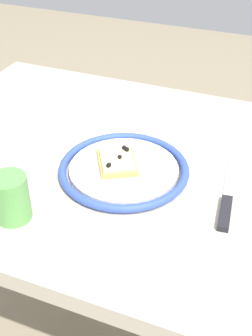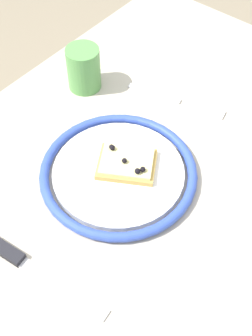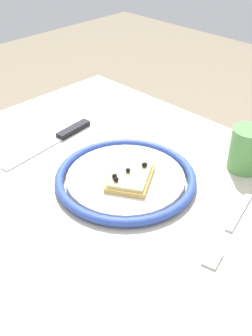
{
  "view_description": "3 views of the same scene",
  "coord_description": "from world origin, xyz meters",
  "px_view_note": "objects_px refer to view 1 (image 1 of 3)",
  "views": [
    {
      "loc": [
        0.33,
        -0.73,
        1.28
      ],
      "look_at": [
        0.05,
        -0.05,
        0.74
      ],
      "focal_mm": 48.27,
      "sensor_mm": 36.0,
      "label": 1
    },
    {
      "loc": [
        0.4,
        0.25,
        1.34
      ],
      "look_at": [
        0.04,
        -0.04,
        0.74
      ],
      "focal_mm": 48.32,
      "sensor_mm": 36.0,
      "label": 2
    },
    {
      "loc": [
        -0.39,
        0.39,
        1.2
      ],
      "look_at": [
        0.07,
        -0.07,
        0.75
      ],
      "focal_mm": 43.82,
      "sensor_mm": 36.0,
      "label": 3
    }
  ],
  "objects_px": {
    "cup": "(11,198)",
    "plate": "(124,169)",
    "pizza_slice_near": "(117,161)",
    "knife": "(227,202)",
    "dining_table": "(112,191)",
    "fork": "(27,157)"
  },
  "relations": [
    {
      "from": "cup",
      "to": "plate",
      "type": "bearing_deg",
      "value": 55.98
    },
    {
      "from": "plate",
      "to": "cup",
      "type": "relative_size",
      "value": 3.03
    },
    {
      "from": "pizza_slice_near",
      "to": "cup",
      "type": "relative_size",
      "value": 1.37
    },
    {
      "from": "knife",
      "to": "cup",
      "type": "height_order",
      "value": "cup"
    },
    {
      "from": "dining_table",
      "to": "pizza_slice_near",
      "type": "distance_m",
      "value": 0.13
    },
    {
      "from": "fork",
      "to": "cup",
      "type": "relative_size",
      "value": 2.28
    },
    {
      "from": "dining_table",
      "to": "cup",
      "type": "xyz_separation_m",
      "value": [
        -0.08,
        -0.24,
        0.14
      ]
    },
    {
      "from": "pizza_slice_near",
      "to": "knife",
      "type": "bearing_deg",
      "value": -5.91
    },
    {
      "from": "pizza_slice_near",
      "to": "cup",
      "type": "xyz_separation_m",
      "value": [
        -0.12,
        -0.2,
        0.02
      ]
    },
    {
      "from": "pizza_slice_near",
      "to": "knife",
      "type": "height_order",
      "value": "pizza_slice_near"
    },
    {
      "from": "plate",
      "to": "knife",
      "type": "relative_size",
      "value": 1.1
    },
    {
      "from": "dining_table",
      "to": "pizza_slice_near",
      "type": "xyz_separation_m",
      "value": [
        0.03,
        -0.04,
        0.12
      ]
    },
    {
      "from": "pizza_slice_near",
      "to": "fork",
      "type": "xyz_separation_m",
      "value": [
        -0.2,
        -0.03,
        -0.02
      ]
    },
    {
      "from": "knife",
      "to": "cup",
      "type": "distance_m",
      "value": 0.39
    },
    {
      "from": "plate",
      "to": "knife",
      "type": "bearing_deg",
      "value": -5.15
    },
    {
      "from": "plate",
      "to": "cup",
      "type": "distance_m",
      "value": 0.24
    },
    {
      "from": "fork",
      "to": "cup",
      "type": "bearing_deg",
      "value": -64.96
    },
    {
      "from": "cup",
      "to": "pizza_slice_near",
      "type": "bearing_deg",
      "value": 59.98
    },
    {
      "from": "cup",
      "to": "dining_table",
      "type": "bearing_deg",
      "value": 71.0
    },
    {
      "from": "fork",
      "to": "cup",
      "type": "height_order",
      "value": "cup"
    },
    {
      "from": "plate",
      "to": "fork",
      "type": "relative_size",
      "value": 1.33
    },
    {
      "from": "plate",
      "to": "cup",
      "type": "height_order",
      "value": "cup"
    }
  ]
}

